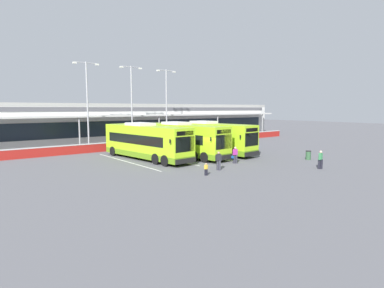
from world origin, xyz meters
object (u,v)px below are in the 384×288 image
Objects in this scene: coach_bus_leftmost at (146,142)px; pedestrian_in_dark_coat at (219,160)px; coach_bus_centre at (210,138)px; coach_bus_left_centre at (182,140)px; pedestrian_near_bin at (320,159)px; pedestrian_child at (206,169)px; lamp_post_centre at (132,101)px; pedestrian_with_handbag at (235,155)px; litter_bin at (308,155)px; lamp_post_west at (87,100)px; lamp_post_east at (166,102)px.

pedestrian_in_dark_coat is at bearing -78.89° from coach_bus_leftmost.
coach_bus_leftmost and coach_bus_centre have the same top height.
coach_bus_left_centre is 8.82m from pedestrian_in_dark_coat.
pedestrian_child is at bearing 156.86° from pedestrian_near_bin.
pedestrian_with_handbag is at bearing -86.61° from lamp_post_centre.
litter_bin is at bearing -64.64° from coach_bus_centre.
pedestrian_with_handbag is at bearing -68.27° from lamp_post_west.
pedestrian_child is at bearing -116.63° from lamp_post_east.
pedestrian_with_handbag is 1.00× the size of pedestrian_in_dark_coat.
coach_bus_centre is 1.12× the size of lamp_post_east.
lamp_post_centre is at bearing 93.39° from pedestrian_with_handbag.
pedestrian_in_dark_coat is at bearing -79.32° from lamp_post_west.
coach_bus_leftmost is 12.59m from lamp_post_centre.
lamp_post_east is (8.52, 20.55, 5.42)m from pedestrian_in_dark_coat.
pedestrian_with_handbag is at bearing -80.31° from coach_bus_left_centre.
pedestrian_with_handbag reaches higher than litter_bin.
lamp_post_centre is (2.48, 20.07, 5.42)m from pedestrian_in_dark_coat.
lamp_post_west reaches higher than coach_bus_left_centre.
lamp_post_east is (6.13, 12.11, 4.50)m from coach_bus_left_centre.
pedestrian_with_handbag is 20.40m from lamp_post_east.
lamp_post_east reaches higher than pedestrian_near_bin.
pedestrian_near_bin is at bearing -34.71° from pedestrian_in_dark_coat.
pedestrian_in_dark_coat is 0.15× the size of lamp_post_west.
lamp_post_west is 11.83× the size of litter_bin.
lamp_post_east reaches higher than pedestrian_child.
lamp_post_east is at bearing 87.47° from pedestrian_near_bin.
pedestrian_in_dark_coat is at bearing -112.53° from lamp_post_east.
coach_bus_left_centre is 1.12× the size of lamp_post_west.
lamp_post_east is (10.31, 11.43, 4.50)m from coach_bus_leftmost.
pedestrian_child is 24.77m from lamp_post_east.
lamp_post_west is (-7.34, 18.42, 5.43)m from pedestrian_with_handbag.
coach_bus_centre reaches higher than pedestrian_in_dark_coat.
pedestrian_child is at bearing -156.55° from pedestrian_in_dark_coat.
coach_bus_leftmost is 7.61× the size of pedestrian_in_dark_coat.
pedestrian_child reaches higher than litter_bin.
coach_bus_left_centre is (4.19, -0.68, 0.00)m from coach_bus_leftmost.
litter_bin is (4.75, -10.03, -1.32)m from coach_bus_centre.
pedestrian_in_dark_coat is at bearing -127.40° from coach_bus_centre.
coach_bus_centre is at bearing 67.53° from pedestrian_with_handbag.
lamp_post_centre reaches higher than pedestrian_in_dark_coat.
lamp_post_west is (-1.48, 20.91, 5.75)m from pedestrian_child.
litter_bin is at bearing 42.74° from pedestrian_near_bin.
coach_bus_leftmost is 12.28× the size of pedestrian_child.
pedestrian_in_dark_coat is 2.50m from pedestrian_child.
coach_bus_leftmost is 1.12× the size of lamp_post_west.
coach_bus_leftmost is 10.19m from pedestrian_child.
coach_bus_left_centre is at bearing 179.82° from coach_bus_centre.
coach_bus_leftmost and coach_bus_left_centre have the same top height.
pedestrian_near_bin is at bearing -137.26° from litter_bin.
pedestrian_near_bin is 0.15× the size of lamp_post_west.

